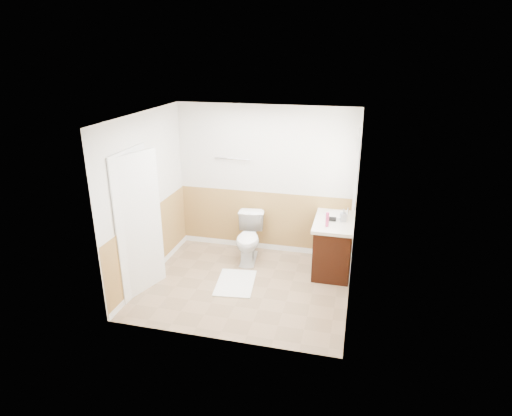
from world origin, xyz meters
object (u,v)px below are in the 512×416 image
(bath_mat, at_px, (235,283))
(soap_dispenser, at_px, (343,215))
(toilet, at_px, (249,238))
(vanity_cabinet, at_px, (333,245))
(lotion_bottle, at_px, (327,220))

(bath_mat, height_order, soap_dispenser, soap_dispenser)
(toilet, xyz_separation_m, soap_dispenser, (1.49, -0.02, 0.56))
(toilet, relative_size, vanity_cabinet, 0.70)
(toilet, relative_size, bath_mat, 0.97)
(lotion_bottle, bearing_deg, vanity_cabinet, 73.62)
(bath_mat, xyz_separation_m, soap_dispenser, (1.49, 0.79, 0.94))
(lotion_bottle, xyz_separation_m, soap_dispenser, (0.22, 0.27, -0.01))
(bath_mat, bearing_deg, vanity_cabinet, 31.93)
(toilet, bearing_deg, vanity_cabinet, -5.13)
(vanity_cabinet, xyz_separation_m, soap_dispenser, (0.12, -0.07, 0.55))
(soap_dispenser, bearing_deg, toilet, 179.06)
(toilet, bearing_deg, bath_mat, -97.02)
(lotion_bottle, relative_size, soap_dispenser, 1.14)
(toilet, bearing_deg, soap_dispenser, -7.96)
(vanity_cabinet, bearing_deg, lotion_bottle, -106.38)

